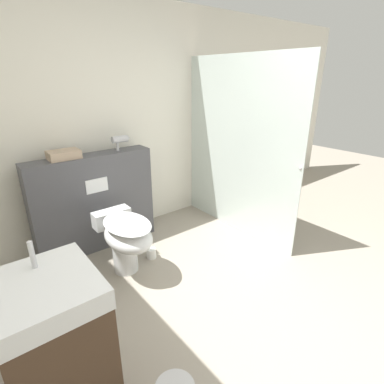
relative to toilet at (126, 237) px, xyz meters
The scene contains 9 objects.
ground_plane 1.54m from the toilet, 71.53° to the right, with size 12.00×12.00×0.00m, color #9E9384.
wall_back 1.33m from the toilet, 61.39° to the left, with size 8.00×0.06×2.50m.
partition_panel 0.65m from the toilet, 91.54° to the left, with size 1.24×0.24×1.01m.
shower_glass 1.56m from the toilet, ahead, with size 0.04×1.65×1.95m.
toilet is the anchor object (origin of this frame).
sink_vanity 1.29m from the toilet, 131.28° to the right, with size 0.45×0.49×1.03m.
hair_drier 1.03m from the toilet, 62.41° to the left, with size 0.20×0.07×0.15m.
folded_towel 0.97m from the toilet, 111.03° to the left, with size 0.28×0.19×0.08m.
spare_toilet_roll 0.44m from the toilet, 12.99° to the left, with size 0.10×0.10×0.10m.
Camera 1 is at (-1.48, -0.81, 1.74)m, focal length 28.00 mm.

